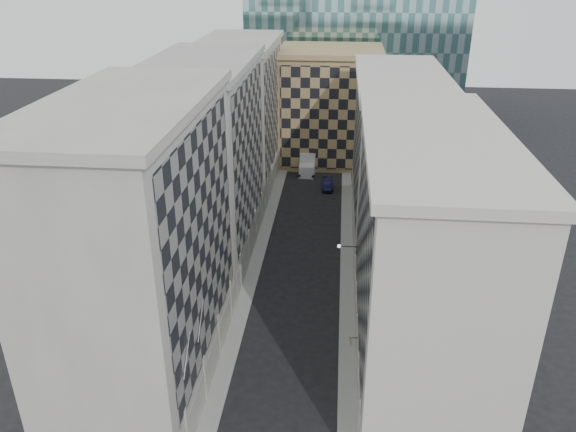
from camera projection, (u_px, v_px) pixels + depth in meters
The scene contains 13 objects.
sidewalk_west at pixel (255, 265), 64.60m from camera, with size 1.50×100.00×0.15m, color gray.
sidewalk_east at pixel (347, 269), 63.71m from camera, with size 1.50×100.00×0.15m, color gray.
bldg_left_a at pixel (143, 252), 42.97m from camera, with size 10.80×22.80×23.70m.
bldg_left_b at pixel (207, 162), 63.01m from camera, with size 10.80×22.80×22.70m.
bldg_left_c at pixel (241, 116), 83.06m from camera, with size 10.80×22.80×21.70m.
bldg_right_a at pixel (422, 257), 45.36m from camera, with size 10.80×26.80×20.70m.
bldg_right_b at pixel (396, 155), 69.91m from camera, with size 10.80×28.80×19.70m.
tan_block at pixel (330, 106), 94.18m from camera, with size 16.80×14.80×18.80m.
flagpoles_left at pixel (194, 337), 39.66m from camera, with size 0.10×6.33×2.33m.
bracket_lamp at pixel (341, 246), 55.78m from camera, with size 1.98×0.36×0.36m.
box_truck at pixel (308, 163), 91.78m from camera, with size 2.60×6.17×3.37m.
dark_car at pixel (328, 184), 85.53m from camera, with size 1.60×4.60×1.51m, color black.
shop_sign at pixel (351, 341), 45.89m from camera, with size 0.74×0.65×0.72m.
Camera 1 is at (3.75, -25.51, 32.59)m, focal length 35.00 mm.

